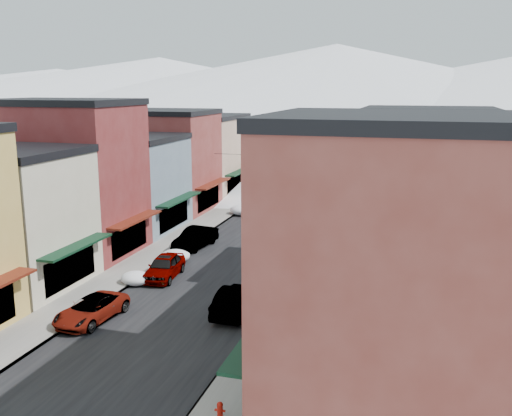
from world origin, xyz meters
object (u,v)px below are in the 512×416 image
Objects in this scene: car_white_suv at (91,309)px; car_green_sedan at (237,300)px; car_dark_hatch at (195,238)px; fire_hydrant at (220,411)px; trash_can at (294,265)px; car_silver_sedan at (164,267)px; streetlamp_near at (298,235)px.

car_white_suv is 8.55m from car_green_sedan.
car_dark_hatch is (0.00, 16.02, 0.16)m from car_white_suv.
trash_can reaches higher than fire_hydrant.
trash_can is at bearing 17.30° from car_silver_sedan.
car_white_suv is 8.26m from car_silver_sedan.
car_green_sedan is 1.18× the size of streetlamp_near.
car_white_suv is at bearing 23.91° from car_green_sedan.
car_green_sedan is at bearing -50.99° from car_dark_hatch.
car_white_suv reaches higher than trash_can.
car_silver_sedan is 7.84m from car_dark_hatch.
car_white_suv is at bearing -82.93° from car_dark_hatch.
car_green_sedan is (7.00, -4.71, 0.01)m from car_silver_sedan.
car_white_suv is 13.19m from fire_hydrant.
car_dark_hatch is 1.21× the size of streetlamp_near.
car_dark_hatch is at bearing 157.62° from streetlamp_near.
car_green_sedan is at bearing 104.79° from fire_hydrant.
car_white_suv is 0.99× the size of car_green_sedan.
fire_hydrant is (10.74, -23.67, -0.36)m from car_dark_hatch.
streetlamp_near is (9.74, 12.01, 2.18)m from car_white_suv.
car_green_sedan is at bearing -101.40° from trash_can.
streetlamp_near is at bearing 92.93° from fire_hydrant.
car_white_suv is 1.17× the size of streetlamp_near.
car_green_sedan is 6.60× the size of fire_hydrant.
car_green_sedan is 8.60m from trash_can.
car_green_sedan is 6.06× the size of trash_can.
car_green_sedan is at bearing 30.01° from car_white_suv.
streetlamp_near is (1.94, 8.50, 2.04)m from car_green_sedan.
trash_can is at bearing -16.19° from car_dark_hatch.
fire_hydrant is (2.94, -11.15, -0.34)m from car_green_sedan.
car_white_suv is 5.97× the size of trash_can.
fire_hydrant is 0.18× the size of streetlamp_near.
car_dark_hatch reaches higher than car_green_sedan.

